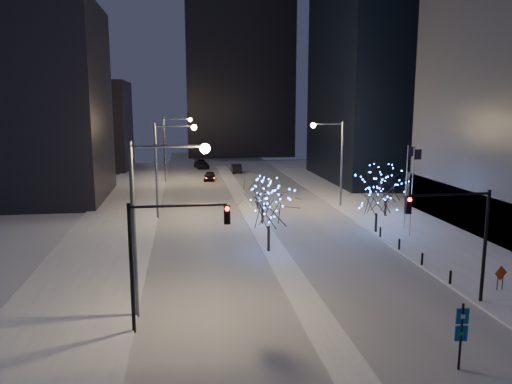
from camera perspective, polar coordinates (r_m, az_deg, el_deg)
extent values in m
plane|color=silver|center=(29.00, 7.01, -14.40)|extent=(160.00, 160.00, 0.00)
cube|color=silver|center=(62.01, -1.53, -1.07)|extent=(20.00, 130.00, 0.02)
cube|color=white|center=(57.13, -0.94, -1.96)|extent=(2.00, 80.00, 0.15)
cube|color=white|center=(51.93, 17.24, -3.65)|extent=(10.00, 90.00, 0.15)
cube|color=white|center=(47.44, -16.38, -4.88)|extent=(8.00, 90.00, 0.15)
cube|color=black|center=(68.64, -26.35, 9.06)|extent=(22.00, 18.00, 24.00)
cube|color=black|center=(97.33, -19.65, 7.14)|extent=(18.00, 16.00, 16.00)
cube|color=black|center=(118.50, -2.00, 14.42)|extent=(24.00, 14.00, 42.00)
cylinder|color=#595E66|center=(28.43, -13.79, -4.44)|extent=(0.24, 0.24, 10.00)
cylinder|color=#595E66|center=(27.52, -10.04, 5.17)|extent=(4.00, 0.16, 0.16)
sphere|color=#FFC17F|center=(27.55, -5.85, 4.96)|extent=(0.56, 0.56, 0.56)
cylinder|color=#595E66|center=(52.95, -11.33, 2.30)|extent=(0.24, 0.24, 10.00)
cylinder|color=#595E66|center=(52.47, -9.30, 7.45)|extent=(4.00, 0.16, 0.16)
sphere|color=#FFC17F|center=(52.48, -7.10, 7.34)|extent=(0.56, 0.56, 0.56)
cylinder|color=#595E66|center=(77.78, -10.42, 4.75)|extent=(0.24, 0.24, 10.00)
cylinder|color=#595E66|center=(77.45, -9.04, 8.26)|extent=(4.00, 0.16, 0.16)
sphere|color=#FFC17F|center=(77.46, -7.54, 8.18)|extent=(0.56, 0.56, 0.56)
cylinder|color=#595E66|center=(58.74, 9.77, 3.10)|extent=(0.24, 0.24, 10.00)
cylinder|color=#595E66|center=(57.85, 8.24, 7.71)|extent=(3.50, 0.16, 0.16)
sphere|color=#FFC17F|center=(57.38, 6.55, 7.58)|extent=(0.56, 0.56, 0.56)
cylinder|color=black|center=(26.94, -14.05, -8.59)|extent=(0.20, 0.20, 7.00)
cylinder|color=black|center=(25.94, -8.85, -1.57)|extent=(5.00, 0.14, 0.14)
cube|color=black|center=(26.14, -3.33, -2.60)|extent=(0.32, 0.28, 1.00)
sphere|color=#FF0C05|center=(25.89, -3.30, -1.93)|extent=(0.22, 0.22, 0.22)
cylinder|color=black|center=(32.91, 24.68, -5.80)|extent=(0.20, 0.20, 7.00)
cylinder|color=black|center=(30.91, 21.24, -0.26)|extent=(5.00, 0.14, 0.14)
cube|color=black|center=(29.86, 16.99, -1.43)|extent=(0.32, 0.28, 1.00)
sphere|color=#FF0C05|center=(29.64, 17.18, -0.84)|extent=(0.22, 0.22, 0.22)
cylinder|color=silver|center=(46.74, 17.38, -0.04)|extent=(0.10, 0.10, 8.00)
cube|color=black|center=(46.44, 17.99, 4.10)|extent=(0.70, 0.03, 0.90)
cylinder|color=silver|center=(49.22, 16.76, 0.48)|extent=(0.10, 0.10, 8.00)
cube|color=black|center=(48.94, 17.34, 4.42)|extent=(0.70, 0.03, 0.90)
cylinder|color=black|center=(36.02, 21.33, -9.06)|extent=(0.16, 0.16, 0.90)
cylinder|color=black|center=(39.35, 18.46, -7.27)|extent=(0.16, 0.16, 0.90)
cylinder|color=black|center=(42.80, 16.05, -5.75)|extent=(0.16, 0.16, 0.90)
cylinder|color=black|center=(46.34, 14.02, -4.45)|extent=(0.16, 0.16, 0.90)
imported|color=black|center=(78.98, -5.34, 1.82)|extent=(2.12, 4.35, 1.43)
imported|color=black|center=(88.13, -2.29, 2.75)|extent=(1.70, 4.74, 1.56)
imported|color=black|center=(94.31, -6.26, 3.18)|extent=(3.03, 5.64, 1.55)
cylinder|color=black|center=(40.61, 1.45, -5.34)|extent=(0.22, 0.22, 2.07)
cylinder|color=black|center=(49.83, 0.74, -2.74)|extent=(0.22, 0.22, 1.57)
cylinder|color=black|center=(47.98, 13.56, -3.41)|extent=(0.22, 0.22, 1.76)
cylinder|color=black|center=(55.01, 14.57, -1.77)|extent=(0.22, 0.22, 1.71)
cylinder|color=black|center=(25.17, 22.37, -15.09)|extent=(0.11, 0.11, 3.19)
cube|color=#0B4D81|center=(24.77, 22.53, -12.98)|extent=(0.57, 0.13, 0.73)
cube|color=#0B4D81|center=(25.09, 22.40, -14.71)|extent=(0.57, 0.13, 0.73)
cylinder|color=black|center=(36.01, 25.87, -9.34)|extent=(0.05, 0.05, 0.97)
cylinder|color=black|center=(36.21, 26.34, -9.27)|extent=(0.05, 0.05, 0.97)
cube|color=#E63C0C|center=(35.91, 26.19, -8.31)|extent=(0.98, 0.23, 1.00)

